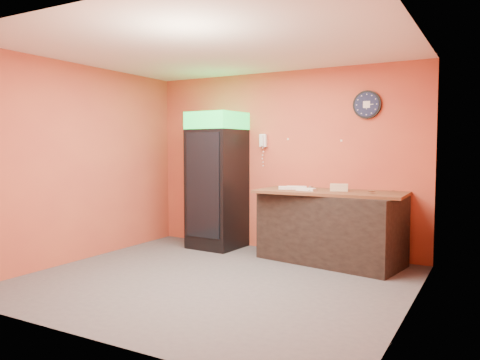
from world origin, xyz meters
The scene contains 15 objects.
floor centered at (0.00, 0.00, 0.00)m, with size 4.50×4.50×0.00m, color #47474C.
back_wall centered at (0.00, 2.00, 1.40)m, with size 4.50×0.02×2.80m, color #C95A38.
left_wall centered at (-2.25, 0.00, 1.40)m, with size 0.02×4.00×2.80m, color #C95A38.
right_wall centered at (2.25, 0.00, 1.40)m, with size 0.02×4.00×2.80m, color #C95A38.
ceiling centered at (0.00, 0.00, 2.80)m, with size 4.50×4.00×0.02m, color white.
beverage_cooler centered at (-0.98, 1.60, 1.06)m, with size 0.81×0.82×2.18m.
prep_counter centered at (0.94, 1.57, 0.49)m, with size 1.95×0.86×0.97m, color black.
wall_clock centered at (1.32, 1.97, 2.23)m, with size 0.40×0.06×0.40m.
wall_phone centered at (-0.31, 1.95, 1.73)m, with size 0.11×0.10×0.20m.
butcher_paper centered at (0.94, 1.57, 0.99)m, with size 2.05×0.92×0.04m, color brown.
sub_roll_stack centered at (1.06, 1.56, 1.06)m, with size 0.25×0.14×0.10m.
wrapped_sandwich_left centered at (0.34, 1.50, 1.03)m, with size 0.30×0.12×0.04m, color white.
wrapped_sandwich_mid centered at (0.63, 1.40, 1.03)m, with size 0.27×0.11×0.04m, color white.
wrapped_sandwich_right centered at (0.40, 1.62, 1.03)m, with size 0.29×0.11×0.04m, color white.
kitchen_tool centered at (0.64, 1.58, 1.04)m, with size 0.06×0.06×0.06m, color silver.
Camera 1 is at (2.99, -4.75, 1.62)m, focal length 35.00 mm.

